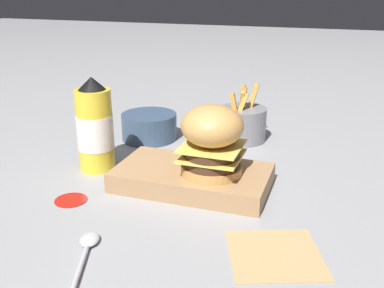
{
  "coord_description": "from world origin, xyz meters",
  "views": [
    {
      "loc": [
        -0.24,
        0.72,
        0.37
      ],
      "look_at": [
        0.01,
        0.0,
        0.09
      ],
      "focal_mm": 42.0,
      "sensor_mm": 36.0,
      "label": 1
    }
  ],
  "objects_px": {
    "fries_basket": "(243,123)",
    "serving_board": "(192,178)",
    "side_bowl": "(149,126)",
    "spoon": "(87,248)",
    "ketchup_bottle": "(95,128)",
    "burger": "(212,140)"
  },
  "relations": [
    {
      "from": "fries_basket",
      "to": "spoon",
      "type": "relative_size",
      "value": 0.93
    },
    {
      "from": "ketchup_bottle",
      "to": "spoon",
      "type": "xyz_separation_m",
      "value": [
        -0.14,
        0.27,
        -0.08
      ]
    },
    {
      "from": "fries_basket",
      "to": "spoon",
      "type": "distance_m",
      "value": 0.55
    },
    {
      "from": "serving_board",
      "to": "side_bowl",
      "type": "relative_size",
      "value": 2.14
    },
    {
      "from": "ketchup_bottle",
      "to": "fries_basket",
      "type": "height_order",
      "value": "ketchup_bottle"
    },
    {
      "from": "burger",
      "to": "ketchup_bottle",
      "type": "relative_size",
      "value": 0.66
    },
    {
      "from": "side_bowl",
      "to": "spoon",
      "type": "xyz_separation_m",
      "value": [
        -0.11,
        0.47,
        -0.03
      ]
    },
    {
      "from": "burger",
      "to": "ketchup_bottle",
      "type": "bearing_deg",
      "value": -5.95
    },
    {
      "from": "fries_basket",
      "to": "side_bowl",
      "type": "distance_m",
      "value": 0.23
    },
    {
      "from": "ketchup_bottle",
      "to": "fries_basket",
      "type": "relative_size",
      "value": 1.37
    },
    {
      "from": "ketchup_bottle",
      "to": "side_bowl",
      "type": "xyz_separation_m",
      "value": [
        -0.03,
        -0.2,
        -0.05
      ]
    },
    {
      "from": "fries_basket",
      "to": "side_bowl",
      "type": "bearing_deg",
      "value": 16.42
    },
    {
      "from": "fries_basket",
      "to": "ketchup_bottle",
      "type": "bearing_deg",
      "value": 47.35
    },
    {
      "from": "serving_board",
      "to": "burger",
      "type": "relative_size",
      "value": 2.24
    },
    {
      "from": "fries_basket",
      "to": "serving_board",
      "type": "bearing_deg",
      "value": 83.9
    },
    {
      "from": "fries_basket",
      "to": "side_bowl",
      "type": "xyz_separation_m",
      "value": [
        0.22,
        0.06,
        -0.01
      ]
    },
    {
      "from": "serving_board",
      "to": "side_bowl",
      "type": "bearing_deg",
      "value": -50.14
    },
    {
      "from": "side_bowl",
      "to": "spoon",
      "type": "height_order",
      "value": "side_bowl"
    },
    {
      "from": "serving_board",
      "to": "fries_basket",
      "type": "relative_size",
      "value": 2.04
    },
    {
      "from": "ketchup_bottle",
      "to": "side_bowl",
      "type": "bearing_deg",
      "value": -97.72
    },
    {
      "from": "burger",
      "to": "ketchup_bottle",
      "type": "distance_m",
      "value": 0.25
    },
    {
      "from": "ketchup_bottle",
      "to": "spoon",
      "type": "height_order",
      "value": "ketchup_bottle"
    }
  ]
}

